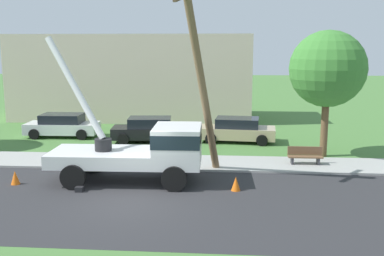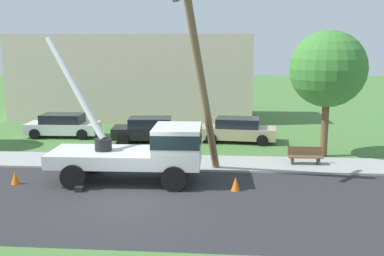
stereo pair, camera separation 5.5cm
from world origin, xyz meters
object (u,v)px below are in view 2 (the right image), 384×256
Objects in this scene: traffic_cone_behind at (15,178)px; roadside_tree_near at (328,69)px; traffic_cone_ahead at (236,184)px; parked_sedan_black at (150,129)px; park_bench at (305,156)px; parked_sedan_white at (63,125)px; parked_sedan_tan at (238,130)px; leaning_utility_pole at (200,74)px; utility_truck at (146,148)px.

roadside_tree_near reaches higher than traffic_cone_behind.
parked_sedan_black is (-4.88, 8.77, 0.43)m from traffic_cone_ahead.
parked_sedan_white is at bearing 157.25° from park_bench.
parked_sedan_white is at bearing 176.38° from parked_sedan_tan.
leaning_utility_pole is 5.39× the size of park_bench.
leaning_utility_pole is at bearing 131.30° from traffic_cone_ahead.
parked_sedan_tan is at bearing 120.85° from park_bench.
utility_truck is 3.96m from traffic_cone_ahead.
parked_sedan_black is at bearing 149.44° from park_bench.
traffic_cone_ahead is 8.53m from roadside_tree_near.
traffic_cone_ahead is 9.08m from parked_sedan_tan.
utility_truck is 3.79m from leaning_utility_pole.
roadside_tree_near reaches higher than park_bench.
park_bench is at bearing -122.65° from roadside_tree_near.
parked_sedan_black is at bearing -176.79° from parked_sedan_tan.
park_bench is (3.06, -5.12, -0.25)m from parked_sedan_tan.
parked_sedan_black reaches higher than park_bench.
leaning_utility_pole reaches higher than parked_sedan_white.
traffic_cone_behind is 0.35× the size of park_bench.
traffic_cone_ahead is 14.35m from parked_sedan_white.
parked_sedan_white is at bearing 138.33° from leaning_utility_pole.
traffic_cone_behind is 9.58m from parked_sedan_black.
traffic_cone_ahead is 1.00× the size of traffic_cone_behind.
parked_sedan_tan reaches higher than traffic_cone_ahead.
leaning_utility_pole is 8.42m from parked_sedan_tan.
parked_sedan_white is 16.02m from roadside_tree_near.
parked_sedan_white is 10.81m from parked_sedan_tan.
park_bench is at bearing 17.28° from traffic_cone_behind.
parked_sedan_tan is (3.93, 8.12, -0.70)m from utility_truck.
parked_sedan_white is (-1.58, 9.62, 0.43)m from traffic_cone_behind.
utility_truck reaches higher than park_bench.
traffic_cone_ahead is at bearing -42.78° from parked_sedan_white.
parked_sedan_white and parked_sedan_black have the same top height.
parked_sedan_white reaches higher than park_bench.
parked_sedan_black reaches higher than traffic_cone_behind.
parked_sedan_white is (-6.85, 8.81, -0.70)m from utility_truck.
traffic_cone_ahead is 0.12× the size of parked_sedan_tan.
traffic_cone_behind is 12.84m from parked_sedan_tan.
parked_sedan_black is 9.52m from park_bench.
roadside_tree_near is (1.25, 1.95, 3.97)m from park_bench.
parked_sedan_white is (-9.03, 8.04, -3.71)m from leaning_utility_pole.
parked_sedan_tan is 0.72× the size of roadside_tree_near.
leaning_utility_pole is 4.72m from traffic_cone_ahead.
utility_truck is 0.79× the size of leaning_utility_pole.
roadside_tree_near reaches higher than parked_sedan_black.
leaning_utility_pole is 8.66m from parked_sedan_black.
parked_sedan_white is at bearing 99.31° from traffic_cone_behind.
park_bench is at bearing 24.82° from leaning_utility_pole.
parked_sedan_tan is at bearing 88.39° from traffic_cone_ahead.
leaning_utility_pole reaches higher than park_bench.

